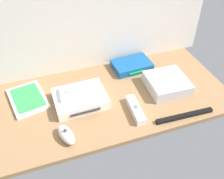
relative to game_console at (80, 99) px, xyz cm
name	(u,v)px	position (x,y,z in cm)	size (l,w,h in cm)	color
ground_plane	(112,98)	(13.55, -0.86, -3.20)	(100.00, 48.00, 2.00)	#936D47
back_wall	(92,2)	(13.55, 23.74, 29.80)	(110.00, 1.20, 64.00)	silver
game_console	(80,99)	(0.00, 0.00, 0.00)	(21.29, 16.79, 4.40)	white
mini_computer	(167,83)	(38.11, -3.29, 0.44)	(17.64, 17.64, 5.30)	silver
game_case	(28,99)	(-20.46, 8.70, -1.44)	(16.85, 21.17, 1.56)	white
network_router	(132,65)	(29.34, 15.45, -0.50)	(18.64, 13.11, 3.40)	#145193
remote_wand	(136,110)	(19.33, -12.63, -0.69)	(4.60, 15.01, 3.40)	white
remote_nunchuk	(66,135)	(-9.14, -16.49, -0.16)	(6.99, 10.83, 5.10)	white
remote_classic_pad	(78,92)	(-0.43, 0.77, 3.21)	(15.02, 9.18, 2.40)	white
sensor_bar	(185,116)	(36.42, -21.36, -1.50)	(24.00, 1.80, 1.40)	black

